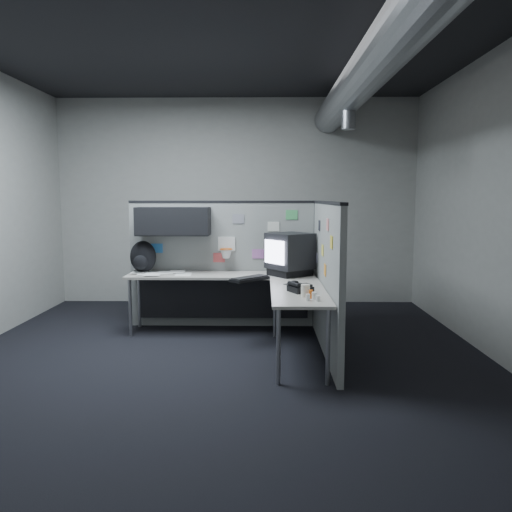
{
  "coord_description": "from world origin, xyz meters",
  "views": [
    {
      "loc": [
        0.43,
        -5.09,
        1.67
      ],
      "look_at": [
        0.34,
        0.35,
        1.03
      ],
      "focal_mm": 35.0,
      "sensor_mm": 36.0,
      "label": 1
    }
  ],
  "objects_px": {
    "monitor": "(290,254)",
    "keyboard": "(250,279)",
    "desk": "(240,288)",
    "backpack": "(143,257)",
    "phone": "(300,288)"
  },
  "relations": [
    {
      "from": "phone",
      "to": "backpack",
      "type": "bearing_deg",
      "value": 128.94
    },
    {
      "from": "monitor",
      "to": "phone",
      "type": "bearing_deg",
      "value": -79.67
    },
    {
      "from": "desk",
      "to": "monitor",
      "type": "height_order",
      "value": "monitor"
    },
    {
      "from": "monitor",
      "to": "phone",
      "type": "relative_size",
      "value": 2.25
    },
    {
      "from": "keyboard",
      "to": "backpack",
      "type": "height_order",
      "value": "backpack"
    },
    {
      "from": "keyboard",
      "to": "phone",
      "type": "relative_size",
      "value": 1.7
    },
    {
      "from": "monitor",
      "to": "backpack",
      "type": "relative_size",
      "value": 1.58
    },
    {
      "from": "phone",
      "to": "backpack",
      "type": "height_order",
      "value": "backpack"
    },
    {
      "from": "monitor",
      "to": "keyboard",
      "type": "bearing_deg",
      "value": -133.85
    },
    {
      "from": "monitor",
      "to": "desk",
      "type": "bearing_deg",
      "value": -154.51
    },
    {
      "from": "keyboard",
      "to": "backpack",
      "type": "bearing_deg",
      "value": 156.08
    },
    {
      "from": "monitor",
      "to": "keyboard",
      "type": "distance_m",
      "value": 0.65
    },
    {
      "from": "desk",
      "to": "keyboard",
      "type": "bearing_deg",
      "value": -56.65
    },
    {
      "from": "desk",
      "to": "keyboard",
      "type": "relative_size",
      "value": 4.87
    },
    {
      "from": "phone",
      "to": "keyboard",
      "type": "bearing_deg",
      "value": 109.8
    }
  ]
}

